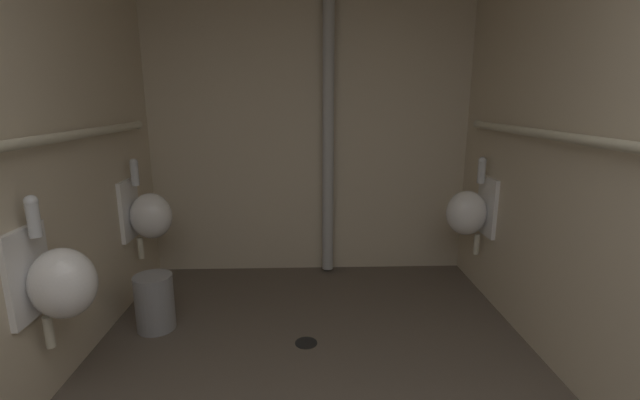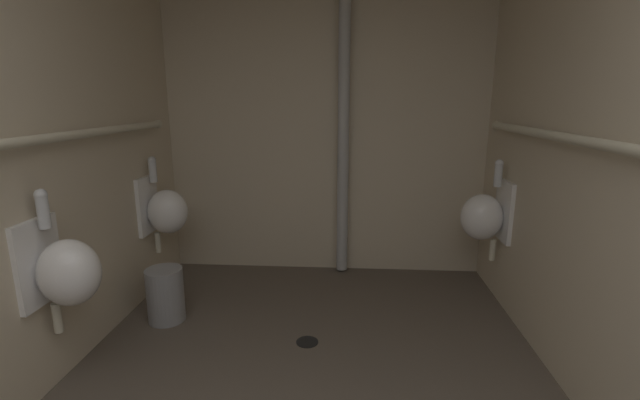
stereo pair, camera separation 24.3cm
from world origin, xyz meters
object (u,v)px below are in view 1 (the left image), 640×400
object	(u,v)px
floor_drain	(306,343)
urinal_left_mid	(58,281)
urinal_left_far	(148,214)
waste_bin	(155,302)
urinal_right_mid	(469,211)
standpipe_back_wall	(328,123)

from	to	relation	value
floor_drain	urinal_left_mid	bearing A→B (deg)	-156.19
urinal_left_far	waste_bin	xyz separation A→B (m)	(0.16, -0.46, -0.48)
floor_drain	waste_bin	xyz separation A→B (m)	(-1.00, 0.22, 0.18)
urinal_right_mid	floor_drain	size ratio (longest dim) A/B	5.39
urinal_left_mid	urinal_left_far	xyz separation A→B (m)	(0.00, 1.19, 0.00)
urinal_left_far	floor_drain	xyz separation A→B (m)	(1.16, -0.68, -0.66)
urinal_left_mid	floor_drain	size ratio (longest dim) A/B	5.39
urinal_right_mid	waste_bin	xyz separation A→B (m)	(-2.24, -0.47, -0.48)
urinal_right_mid	waste_bin	distance (m)	2.33
waste_bin	urinal_left_far	bearing A→B (deg)	109.34
urinal_left_far	floor_drain	bearing A→B (deg)	-30.40
urinal_left_mid	waste_bin	distance (m)	0.89
urinal_left_mid	urinal_right_mid	size ratio (longest dim) A/B	1.00
urinal_right_mid	standpipe_back_wall	bearing A→B (deg)	155.44
urinal_left_far	urinal_left_mid	bearing A→B (deg)	-90.00
waste_bin	floor_drain	bearing A→B (deg)	-12.38
urinal_left_mid	urinal_right_mid	bearing A→B (deg)	26.48
standpipe_back_wall	urinal_left_mid	bearing A→B (deg)	-128.95
floor_drain	urinal_right_mid	bearing A→B (deg)	28.86
urinal_right_mid	standpipe_back_wall	distance (m)	1.32
standpipe_back_wall	waste_bin	xyz separation A→B (m)	(-1.19, -0.94, -1.11)
urinal_right_mid	urinal_left_mid	bearing A→B (deg)	-153.52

